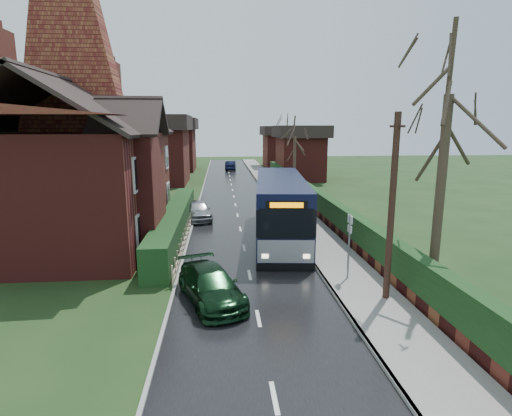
{
  "coord_description": "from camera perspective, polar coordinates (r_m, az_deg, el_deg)",
  "views": [
    {
      "loc": [
        -1.17,
        -18.24,
        6.26
      ],
      "look_at": [
        0.79,
        3.75,
        1.8
      ],
      "focal_mm": 28.0,
      "sensor_mm": 36.0,
      "label": 1
    }
  ],
  "objects": [
    {
      "name": "picket_fence",
      "position": [
        24.04,
        -9.67,
        -2.73
      ],
      "size": [
        0.1,
        16.0,
        0.9
      ],
      "primitive_type": null,
      "color": "tan",
      "rests_on": "ground"
    },
    {
      "name": "bus",
      "position": [
        22.89,
        3.47,
        -0.03
      ],
      "size": [
        3.77,
        11.67,
        3.48
      ],
      "rotation": [
        0.0,
        0.0,
        -0.1
      ],
      "color": "black",
      "rests_on": "ground"
    },
    {
      "name": "bus_stop_sign",
      "position": [
        16.68,
        13.19,
        -4.15
      ],
      "size": [
        0.08,
        0.43,
        2.84
      ],
      "rotation": [
        0.0,
        0.0,
        0.04
      ],
      "color": "slate",
      "rests_on": "ground"
    },
    {
      "name": "brick_house",
      "position": [
        24.3,
        -23.34,
        6.04
      ],
      "size": [
        9.3,
        14.6,
        10.3
      ],
      "color": "maroon",
      "rests_on": "ground"
    },
    {
      "name": "pavement",
      "position": [
        29.42,
        5.64,
        -0.79
      ],
      "size": [
        2.5,
        100.0,
        0.14
      ],
      "primitive_type": "cube",
      "color": "slate",
      "rests_on": "ground"
    },
    {
      "name": "ground",
      "position": [
        19.32,
        -1.36,
        -7.49
      ],
      "size": [
        140.0,
        140.0,
        0.0
      ],
      "primitive_type": "plane",
      "color": "#28421C",
      "rests_on": "ground"
    },
    {
      "name": "car_green",
      "position": [
        14.89,
        -6.49,
        -10.93
      ],
      "size": [
        2.99,
        4.57,
        1.23
      ],
      "primitive_type": "imported",
      "rotation": [
        0.0,
        0.0,
        0.32
      ],
      "color": "black",
      "rests_on": "ground"
    },
    {
      "name": "tree_house_side",
      "position": [
        30.67,
        -28.59,
        13.29
      ],
      "size": [
        4.7,
        4.7,
        10.68
      ],
      "color": "#32261E",
      "rests_on": "ground"
    },
    {
      "name": "tree_right_near",
      "position": [
        16.56,
        26.04,
        16.15
      ],
      "size": [
        4.93,
        4.93,
        10.64
      ],
      "color": "#382C21",
      "rests_on": "ground"
    },
    {
      "name": "front_hedge",
      "position": [
        24.03,
        -11.48,
        -1.95
      ],
      "size": [
        1.2,
        16.0,
        1.6
      ],
      "primitive_type": "cube",
      "color": "black",
      "rests_on": "ground"
    },
    {
      "name": "car_distant",
      "position": [
        60.08,
        -3.63,
        6.08
      ],
      "size": [
        1.78,
        4.31,
        1.39
      ],
      "primitive_type": "imported",
      "rotation": [
        0.0,
        0.0,
        3.07
      ],
      "color": "black",
      "rests_on": "ground"
    },
    {
      "name": "telegraph_pole",
      "position": [
        14.8,
        18.8,
        -0.2
      ],
      "size": [
        0.23,
        0.88,
        6.79
      ],
      "rotation": [
        0.0,
        0.0,
        0.12
      ],
      "color": "black",
      "rests_on": "ground"
    },
    {
      "name": "kerb_right",
      "position": [
        29.22,
        3.33,
        -0.83
      ],
      "size": [
        0.12,
        100.0,
        0.14
      ],
      "primitive_type": "cube",
      "color": "gray",
      "rests_on": "ground"
    },
    {
      "name": "car_silver",
      "position": [
        27.8,
        -8.35,
        -0.31
      ],
      "size": [
        2.35,
        4.17,
        1.34
      ],
      "primitive_type": "imported",
      "rotation": [
        0.0,
        0.0,
        0.21
      ],
      "color": "#A7A8AC",
      "rests_on": "ground"
    },
    {
      "name": "tree_right_far",
      "position": [
        39.05,
        5.59,
        10.71
      ],
      "size": [
        4.03,
        4.03,
        7.78
      ],
      "color": "#372920",
      "rests_on": "ground"
    },
    {
      "name": "road",
      "position": [
        28.95,
        -2.65,
        -1.06
      ],
      "size": [
        6.0,
        100.0,
        0.02
      ],
      "primitive_type": "cube",
      "color": "black",
      "rests_on": "ground"
    },
    {
      "name": "right_wall_hedge",
      "position": [
        29.56,
        8.63,
        1.08
      ],
      "size": [
        0.6,
        50.0,
        1.8
      ],
      "color": "maroon",
      "rests_on": "ground"
    },
    {
      "name": "kerb_left",
      "position": [
        28.98,
        -8.69,
        -1.09
      ],
      "size": [
        0.12,
        100.0,
        0.1
      ],
      "primitive_type": "cube",
      "color": "gray",
      "rests_on": "ground"
    }
  ]
}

